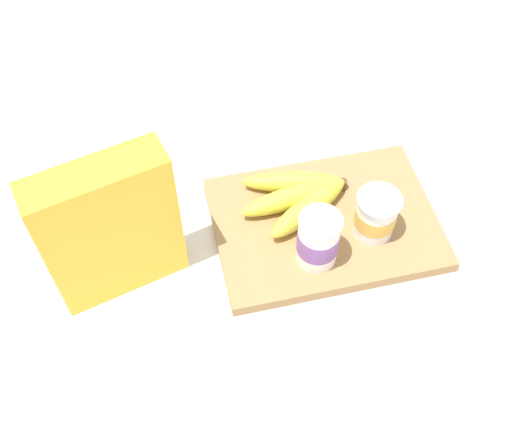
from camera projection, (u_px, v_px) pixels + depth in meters
name	position (u px, v px, depth m)	size (l,w,h in m)	color
ground_plane	(324.00, 228.00, 1.01)	(2.40, 2.40, 0.00)	silver
cutting_board	(325.00, 224.00, 1.00)	(0.35, 0.25, 0.02)	#A37A4C
cereal_box	(110.00, 230.00, 0.85)	(0.19, 0.06, 0.25)	yellow
yogurt_cup_front	(376.00, 215.00, 0.94)	(0.07, 0.07, 0.08)	white
yogurt_cup_back	(318.00, 240.00, 0.91)	(0.06, 0.06, 0.09)	white
banana_bunch	(299.00, 196.00, 0.99)	(0.19, 0.15, 0.04)	yellow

